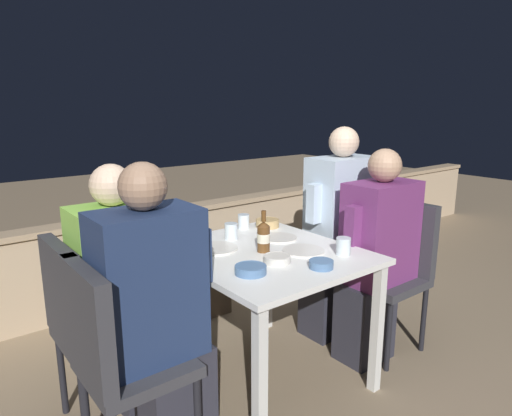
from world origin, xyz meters
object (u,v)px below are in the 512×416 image
Objects in this scene: chair_right_far at (356,245)px; beer_bottle at (263,236)px; chair_right_near at (395,260)px; person_navy_jumper at (157,315)px; chair_left_far at (85,317)px; chair_left_near at (113,350)px; person_green_blouse at (126,292)px; person_purple_stripe at (375,256)px; person_blue_shirt at (337,232)px.

chair_right_far is 4.18× the size of beer_bottle.
chair_right_near is 1.00× the size of chair_right_far.
person_navy_jumper reaches higher than chair_left_far.
person_green_blouse is at bearing 59.61° from chair_left_near.
person_green_blouse is 5.64× the size of beer_bottle.
person_purple_stripe reaches higher than chair_left_near.
chair_left_near is 0.73× the size of person_purple_stripe.
chair_left_near and chair_right_far have the same top height.
chair_left_far is 0.68× the size of person_blue_shirt.
person_green_blouse is 1.61m from chair_right_far.
beer_bottle is at bearing 162.87° from person_purple_stripe.
person_purple_stripe reaches higher than person_green_blouse.
person_blue_shirt reaches higher than person_green_blouse.
person_blue_shirt is (0.05, 0.35, 0.06)m from person_purple_stripe.
person_navy_jumper is at bearing 0.00° from chair_left_near.
chair_right_near is at bearing -67.64° from person_blue_shirt.
person_green_blouse is 1.61m from chair_right_near.
person_navy_jumper is 5.84× the size of beer_bottle.
chair_right_far is (1.60, -0.06, -0.07)m from person_green_blouse.
person_navy_jumper reaches higher than chair_right_near.
beer_bottle is at bearing -16.55° from person_green_blouse.
person_blue_shirt reaches higher than chair_right_far.
person_blue_shirt is at bearing 11.02° from beer_bottle.
person_navy_jumper is 0.35m from person_green_blouse.
person_blue_shirt reaches higher than person_navy_jumper.
chair_right_near is at bearing -2.24° from person_navy_jumper.
person_navy_jumper is 1.40× the size of chair_right_far.
chair_left_far is at bearing 89.00° from chair_left_near.
beer_bottle is (-0.87, 0.21, 0.27)m from chair_right_near.
person_blue_shirt is at bearing 11.56° from person_navy_jumper.
person_navy_jumper is 1.56m from chair_right_near.
chair_right_near and chair_right_far have the same top height.
chair_left_far is 0.21m from person_green_blouse.
person_purple_stripe is 0.74m from beer_bottle.
chair_left_near is at bearing -91.00° from chair_left_far.
chair_right_far is (1.81, 0.29, 0.00)m from chair_left_near.
chair_left_near is at bearing -169.82° from person_blue_shirt.
person_purple_stripe is 5.69× the size of beer_bottle.
person_blue_shirt is (1.61, -0.06, 0.13)m from chair_left_far.
chair_left_near is 1.00× the size of chair_right_far.
beer_bottle is (0.68, -0.20, 0.20)m from person_green_blouse.
person_navy_jumper is 1.40× the size of chair_left_far.
chair_left_near is 0.93m from beer_bottle.
chair_right_near is (1.76, -0.06, 0.00)m from chair_left_near.
chair_left_far is 4.18× the size of beer_bottle.
person_purple_stripe reaches higher than beer_bottle.
person_green_blouse is 1.41m from person_blue_shirt.
chair_right_near is at bearing -1.99° from chair_left_near.
person_green_blouse reaches higher than beer_bottle.
person_green_blouse is at bearing 0.00° from chair_left_far.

